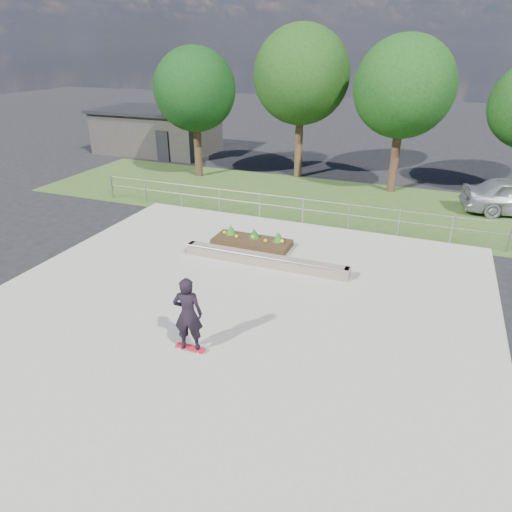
# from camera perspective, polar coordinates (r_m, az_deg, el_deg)

# --- Properties ---
(ground) EXTENTS (120.00, 120.00, 0.00)m
(ground) POSITION_cam_1_polar(r_m,az_deg,el_deg) (13.72, -3.11, -6.51)
(ground) COLOR black
(ground) RESTS_ON ground
(grass_verge) EXTENTS (30.00, 8.00, 0.02)m
(grass_verge) POSITION_cam_1_polar(r_m,az_deg,el_deg) (23.28, 8.24, 6.84)
(grass_verge) COLOR #2E471C
(grass_verge) RESTS_ON ground
(concrete_slab) EXTENTS (15.00, 15.00, 0.06)m
(concrete_slab) POSITION_cam_1_polar(r_m,az_deg,el_deg) (13.70, -3.11, -6.40)
(concrete_slab) COLOR gray
(concrete_slab) RESTS_ON ground
(fence) EXTENTS (20.06, 0.06, 1.20)m
(fence) POSITION_cam_1_polar(r_m,az_deg,el_deg) (19.82, 5.90, 6.04)
(fence) COLOR gray
(fence) RESTS_ON ground
(building) EXTENTS (8.40, 5.40, 3.00)m
(building) POSITION_cam_1_polar(r_m,az_deg,el_deg) (34.78, -12.24, 15.10)
(building) COLOR #282623
(building) RESTS_ON ground
(tree_far_left) EXTENTS (4.55, 4.55, 7.15)m
(tree_far_left) POSITION_cam_1_polar(r_m,az_deg,el_deg) (27.03, -7.66, 19.89)
(tree_far_left) COLOR #322014
(tree_far_left) RESTS_ON ground
(tree_mid_left) EXTENTS (5.25, 5.25, 8.25)m
(tree_mid_left) POSITION_cam_1_polar(r_m,az_deg,el_deg) (26.71, 5.69, 21.54)
(tree_mid_left) COLOR #352515
(tree_mid_left) RESTS_ON ground
(tree_mid_right) EXTENTS (4.90, 4.90, 7.70)m
(tree_mid_right) POSITION_cam_1_polar(r_m,az_deg,el_deg) (24.74, 17.99, 19.39)
(tree_mid_right) COLOR #372016
(tree_mid_right) RESTS_ON ground
(grind_ledge) EXTENTS (6.00, 0.44, 0.43)m
(grind_ledge) POSITION_cam_1_polar(r_m,az_deg,el_deg) (16.02, 1.05, -0.51)
(grind_ledge) COLOR #6B5C4E
(grind_ledge) RESTS_ON concrete_slab
(planter_bed) EXTENTS (3.00, 1.20, 0.61)m
(planter_bed) POSITION_cam_1_polar(r_m,az_deg,el_deg) (17.65, -0.47, 1.93)
(planter_bed) COLOR black
(planter_bed) RESTS_ON concrete_slab
(skateboarder) EXTENTS (0.83, 0.65, 2.07)m
(skateboarder) POSITION_cam_1_polar(r_m,az_deg,el_deg) (11.41, -8.50, -7.21)
(skateboarder) COLOR silver
(skateboarder) RESTS_ON concrete_slab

